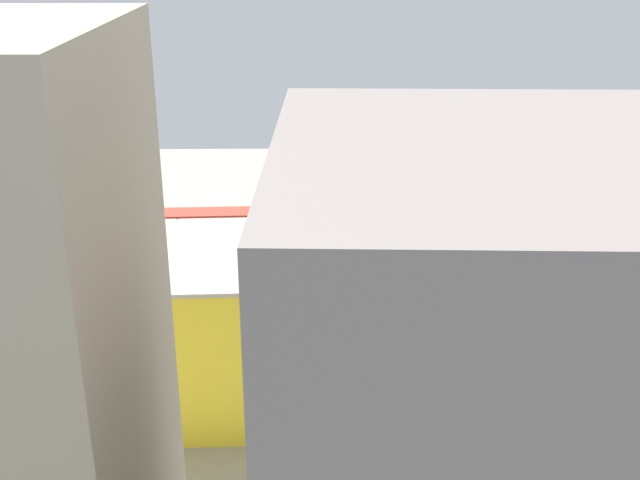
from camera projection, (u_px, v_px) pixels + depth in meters
name	position (u px, v px, depth m)	size (l,w,h in m)	color
ground_plane	(317.00, 294.00, 109.92)	(155.06, 155.06, 0.00)	#9E998C
rail_bed	(315.00, 234.00, 131.21)	(96.91, 14.04, 0.01)	#665E54
street_asphalt	(317.00, 310.00, 105.22)	(96.91, 9.00, 0.01)	#38383D
track_rails	(315.00, 233.00, 131.14)	(96.85, 11.32, 0.12)	#9E9EA8
platform_canopy_near	(324.00, 229.00, 123.10)	(60.42, 7.54, 3.95)	#B73328
platform_canopy_far	(267.00, 211.00, 130.19)	(66.61, 7.14, 4.09)	#C63D2D
locomotive	(384.00, 218.00, 133.51)	(16.06, 3.11, 4.86)	black
passenger_coach	(504.00, 209.00, 133.23)	(16.96, 3.67, 6.04)	black
parked_car_0	(402.00, 315.00, 102.07)	(4.04, 1.82, 1.83)	black
parked_car_1	(347.00, 316.00, 101.74)	(4.68, 2.11, 1.81)	black
parked_car_2	(287.00, 316.00, 101.85)	(4.22, 1.93, 1.66)	black
parked_car_3	(226.00, 318.00, 101.35)	(4.89, 2.20, 1.68)	black
parked_car_4	(167.00, 319.00, 101.20)	(4.37, 1.93, 1.75)	black
parked_car_5	(111.00, 317.00, 101.74)	(4.16, 1.87, 1.55)	black
parked_car_6	(53.00, 319.00, 101.23)	(4.08, 1.86, 1.74)	black
construction_building	(164.00, 329.00, 82.90)	(28.82, 19.16, 16.74)	yellow
construction_roof_slab	(158.00, 255.00, 79.69)	(29.42, 19.76, 0.40)	#ADA89E
tower_crane	(348.00, 257.00, 76.28)	(3.60, 21.05, 31.61)	gray
box_truck_0	(128.00, 318.00, 99.56)	(9.95, 2.33, 3.21)	black
box_truck_1	(121.00, 314.00, 100.48)	(8.45, 2.55, 3.36)	black
street_tree_0	(315.00, 252.00, 108.21)	(6.23, 6.23, 9.23)	brown
street_tree_1	(153.00, 258.00, 107.25)	(5.54, 5.54, 8.55)	brown
street_tree_2	(148.00, 263.00, 108.15)	(6.03, 6.03, 7.72)	brown
street_tree_3	(367.00, 259.00, 108.46)	(4.38, 4.38, 7.33)	brown
street_tree_4	(403.00, 259.00, 108.94)	(4.09, 4.09, 7.06)	brown
street_tree_5	(502.00, 256.00, 108.61)	(5.01, 5.01, 7.93)	brown
traffic_light	(298.00, 294.00, 98.79)	(0.50, 0.36, 7.35)	#333333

